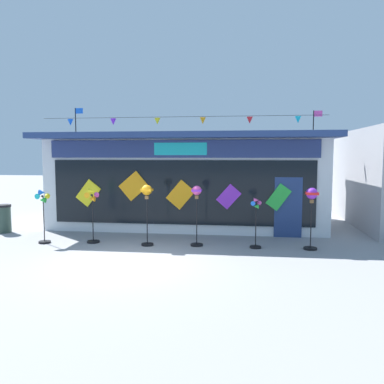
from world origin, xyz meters
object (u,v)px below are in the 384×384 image
at_px(kite_shop_building, 190,179).
at_px(wind_spinner_center_right, 197,204).
at_px(wind_spinner_left, 92,209).
at_px(trash_bin, 4,218).
at_px(wind_spinner_center_left, 147,200).
at_px(wind_spinner_right, 256,221).
at_px(wind_spinner_far_left, 43,209).
at_px(wind_spinner_far_right, 312,203).

xyz_separation_m(kite_shop_building, wind_spinner_center_right, (0.74, -3.93, -0.48)).
height_order(wind_spinner_left, wind_spinner_center_right, wind_spinner_center_right).
bearing_deg(trash_bin, wind_spinner_center_right, -9.28).
height_order(wind_spinner_center_left, wind_spinner_right, wind_spinner_center_left).
bearing_deg(wind_spinner_center_right, wind_spinner_left, -179.70).
height_order(wind_spinner_left, wind_spinner_right, wind_spinner_left).
bearing_deg(wind_spinner_center_left, wind_spinner_left, 176.18).
xyz_separation_m(wind_spinner_left, wind_spinner_center_right, (3.25, 0.02, 0.23)).
bearing_deg(wind_spinner_left, kite_shop_building, 57.50).
distance_m(wind_spinner_far_left, trash_bin, 2.71).
bearing_deg(wind_spinner_right, wind_spinner_far_right, 1.96).
distance_m(kite_shop_building, wind_spinner_center_right, 4.03).
bearing_deg(wind_spinner_far_left, wind_spinner_left, 9.25).
height_order(wind_spinner_center_left, wind_spinner_far_right, wind_spinner_center_left).
xyz_separation_m(wind_spinner_left, trash_bin, (-3.73, 1.16, -0.56)).
relative_size(wind_spinner_far_left, wind_spinner_far_right, 0.93).
bearing_deg(wind_spinner_far_right, wind_spinner_center_left, -178.83).
bearing_deg(wind_spinner_far_left, wind_spinner_center_right, 3.13).
xyz_separation_m(wind_spinner_center_left, wind_spinner_far_right, (4.81, 0.10, -0.02)).
xyz_separation_m(kite_shop_building, wind_spinner_left, (-2.51, -3.95, -0.71)).
height_order(kite_shop_building, wind_spinner_far_left, kite_shop_building).
xyz_separation_m(wind_spinner_far_left, wind_spinner_center_right, (4.74, 0.26, 0.22)).
xyz_separation_m(wind_spinner_center_left, trash_bin, (-5.50, 1.28, -0.88)).
bearing_deg(wind_spinner_center_right, wind_spinner_far_right, -0.64).
bearing_deg(wind_spinner_right, trash_bin, 171.97).
xyz_separation_m(wind_spinner_far_left, wind_spinner_center_left, (3.25, 0.12, 0.31)).
height_order(kite_shop_building, wind_spinner_far_right, kite_shop_building).
distance_m(wind_spinner_far_right, trash_bin, 10.41).
height_order(kite_shop_building, wind_spinner_center_right, kite_shop_building).
bearing_deg(wind_spinner_right, kite_shop_building, 121.74).
height_order(wind_spinner_far_left, wind_spinner_right, wind_spinner_far_left).
bearing_deg(trash_bin, wind_spinner_right, -8.03).
height_order(wind_spinner_far_right, trash_bin, wind_spinner_far_right).
relative_size(wind_spinner_left, trash_bin, 1.72).
xyz_separation_m(kite_shop_building, wind_spinner_right, (2.49, -4.02, -0.94)).
relative_size(wind_spinner_left, wind_spinner_center_right, 0.94).
bearing_deg(wind_spinner_far_left, wind_spinner_far_right, 1.58).
xyz_separation_m(wind_spinner_left, wind_spinner_center_left, (1.76, -0.12, 0.32)).
distance_m(wind_spinner_left, wind_spinner_right, 5.01).
distance_m(wind_spinner_center_left, trash_bin, 5.71).
xyz_separation_m(wind_spinner_center_right, wind_spinner_right, (1.75, -0.09, -0.46)).
bearing_deg(wind_spinner_left, wind_spinner_right, -0.84).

